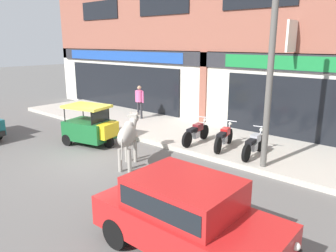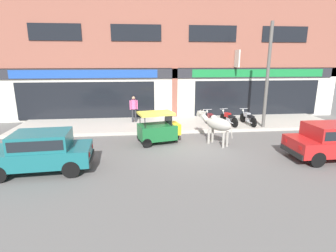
{
  "view_description": "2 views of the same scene",
  "coord_description": "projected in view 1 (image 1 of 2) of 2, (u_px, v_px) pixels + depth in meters",
  "views": [
    {
      "loc": [
        8.59,
        -6.34,
        3.8
      ],
      "look_at": [
        2.18,
        1.0,
        1.3
      ],
      "focal_mm": 35.0,
      "sensor_mm": 36.0,
      "label": 1
    },
    {
      "loc": [
        -2.29,
        -11.41,
        3.93
      ],
      "look_at": [
        -0.98,
        1.0,
        0.76
      ],
      "focal_mm": 28.0,
      "sensor_mm": 36.0,
      "label": 2
    }
  ],
  "objects": [
    {
      "name": "sidewalk",
      "position": [
        177.0,
        131.0,
        14.0
      ],
      "size": [
        19.0,
        3.77,
        0.18
      ],
      "primitive_type": "cube",
      "color": "#B7AFA3",
      "rests_on": "ground"
    },
    {
      "name": "ground_plane",
      "position": [
        100.0,
        158.0,
        11.04
      ],
      "size": [
        90.0,
        90.0,
        0.0
      ],
      "primitive_type": "plane",
      "color": "#605E5B"
    },
    {
      "name": "car_1",
      "position": [
        187.0,
        213.0,
        5.89
      ],
      "size": [
        3.64,
        1.66,
        1.46
      ],
      "color": "black",
      "rests_on": "ground"
    },
    {
      "name": "motorcycle_0",
      "position": [
        196.0,
        133.0,
        12.02
      ],
      "size": [
        0.52,
        1.81,
        0.88
      ],
      "color": "black",
      "rests_on": "sidewalk"
    },
    {
      "name": "auto_rickshaw",
      "position": [
        91.0,
        128.0,
        12.34
      ],
      "size": [
        2.13,
        1.52,
        1.52
      ],
      "color": "black",
      "rests_on": "ground"
    },
    {
      "name": "pedestrian",
      "position": [
        140.0,
        98.0,
        15.77
      ],
      "size": [
        0.5,
        0.32,
        1.6
      ],
      "color": "#2D2D33",
      "rests_on": "sidewalk"
    },
    {
      "name": "shop_building",
      "position": [
        209.0,
        28.0,
        14.49
      ],
      "size": [
        23.0,
        1.4,
        9.27
      ],
      "color": "#8E5142",
      "rests_on": "ground"
    },
    {
      "name": "motorcycle_2",
      "position": [
        254.0,
        145.0,
        10.63
      ],
      "size": [
        0.52,
        1.81,
        0.88
      ],
      "color": "black",
      "rests_on": "sidewalk"
    },
    {
      "name": "cow",
      "position": [
        128.0,
        135.0,
        10.15
      ],
      "size": [
        1.44,
        1.86,
        1.61
      ],
      "color": "#9E998E",
      "rests_on": "ground"
    },
    {
      "name": "motorcycle_1",
      "position": [
        224.0,
        138.0,
        11.42
      ],
      "size": [
        0.66,
        1.78,
        0.88
      ],
      "color": "black",
      "rests_on": "sidewalk"
    },
    {
      "name": "utility_pole",
      "position": [
        270.0,
        70.0,
        9.13
      ],
      "size": [
        0.18,
        0.18,
        5.72
      ],
      "primitive_type": "cylinder",
      "color": "#595651",
      "rests_on": "sidewalk"
    }
  ]
}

